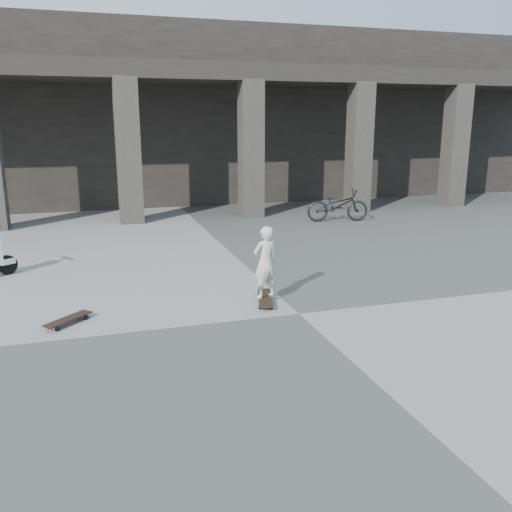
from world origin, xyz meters
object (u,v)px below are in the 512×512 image
object	(u,v)px
child	(265,262)
bicycle	(338,205)
skateboard_spare	(68,320)
longboard	(265,298)

from	to	relation	value
child	bicycle	bearing A→B (deg)	-138.77
skateboard_spare	child	bearing A→B (deg)	-41.97
skateboard_spare	child	size ratio (longest dim) A/B	0.59
longboard	bicycle	xyz separation A→B (m)	(4.25, 6.27, 0.39)
child	longboard	bearing A→B (deg)	89.35
longboard	bicycle	size ratio (longest dim) A/B	0.53
longboard	skateboard_spare	size ratio (longest dim) A/B	1.38
child	bicycle	xyz separation A→B (m)	(4.25, 6.27, -0.20)
longboard	child	distance (m)	0.60
skateboard_spare	bicycle	xyz separation A→B (m)	(7.25, 6.35, 0.40)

